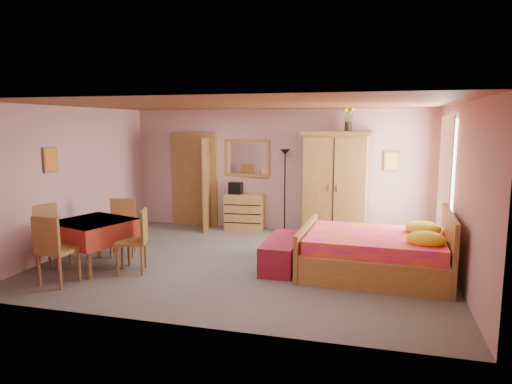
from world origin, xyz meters
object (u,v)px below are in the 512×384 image
(floor_lamp, at_px, (285,191))
(sunflower_vase, at_px, (348,118))
(wardrobe, at_px, (336,185))
(chair_north, at_px, (123,228))
(wall_mirror, at_px, (247,158))
(bed, at_px, (374,241))
(chair_east, at_px, (131,241))
(chair_west, at_px, (53,235))
(chest_of_drawers, at_px, (245,212))
(dining_table, at_px, (94,244))
(chair_south, at_px, (58,249))
(bench, at_px, (283,253))
(stereo, at_px, (236,188))

(floor_lamp, relative_size, sunflower_vase, 3.41)
(wardrobe, xyz_separation_m, chair_north, (-3.49, -2.32, -0.58))
(wall_mirror, height_order, sunflower_vase, sunflower_vase)
(bed, bearing_deg, chair_north, -176.91)
(sunflower_vase, bearing_deg, chair_north, -147.34)
(chair_east, bearing_deg, wardrobe, -61.92)
(sunflower_vase, xyz_separation_m, bed, (0.59, -2.29, -1.89))
(wardrobe, distance_m, chair_north, 4.23)
(sunflower_vase, relative_size, chair_east, 0.53)
(bed, distance_m, chair_west, 5.15)
(chest_of_drawers, bearing_deg, dining_table, -120.89)
(wardrobe, xyz_separation_m, chair_south, (-3.60, -3.86, -0.56))
(wall_mirror, height_order, wardrobe, wardrobe)
(sunflower_vase, distance_m, dining_table, 5.29)
(bench, height_order, chair_north, chair_north)
(wall_mirror, bearing_deg, dining_table, -112.38)
(chest_of_drawers, relative_size, floor_lamp, 0.47)
(chair_north, xyz_separation_m, chair_west, (-0.80, -0.80, 0.00))
(bench, xyz_separation_m, chair_north, (-2.86, -0.07, 0.26))
(chest_of_drawers, xyz_separation_m, sunflower_vase, (2.17, -0.03, 2.01))
(stereo, height_order, chair_east, stereo)
(chest_of_drawers, bearing_deg, wall_mirror, 85.68)
(dining_table, bearing_deg, bench, 16.03)
(wardrobe, relative_size, chair_west, 2.18)
(chair_east, bearing_deg, chair_south, 115.74)
(wardrobe, bearing_deg, chair_north, -141.43)
(sunflower_vase, distance_m, chair_west, 5.82)
(stereo, xyz_separation_m, chair_south, (-1.44, -3.94, -0.40))
(floor_lamp, xyz_separation_m, chair_north, (-2.42, -2.40, -0.40))
(stereo, distance_m, chair_west, 3.87)
(chair_south, bearing_deg, dining_table, 91.94)
(wardrobe, height_order, bench, wardrobe)
(chair_west, bearing_deg, dining_table, 112.27)
(wardrobe, height_order, chair_south, wardrobe)
(floor_lamp, height_order, bench, floor_lamp)
(sunflower_vase, height_order, chair_south, sunflower_vase)
(floor_lamp, bearing_deg, wardrobe, -4.50)
(floor_lamp, distance_m, bench, 2.47)
(chest_of_drawers, distance_m, chair_east, 3.33)
(floor_lamp, distance_m, dining_table, 4.06)
(chest_of_drawers, bearing_deg, stereo, 178.68)
(bed, xyz_separation_m, chair_north, (-4.28, -0.08, -0.02))
(chest_of_drawers, relative_size, wardrobe, 0.39)
(dining_table, xyz_separation_m, chair_south, (-0.05, -0.77, 0.12))
(bed, relative_size, chair_north, 2.26)
(chest_of_drawers, distance_m, bed, 3.61)
(bed, bearing_deg, floor_lamp, 130.76)
(stereo, relative_size, wardrobe, 0.13)
(wall_mirror, relative_size, sunflower_vase, 1.98)
(floor_lamp, distance_m, sunflower_vase, 1.99)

